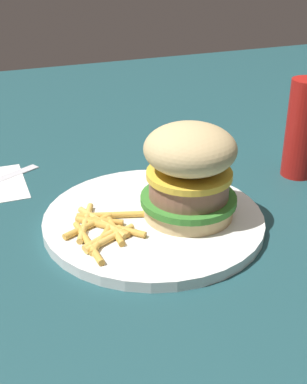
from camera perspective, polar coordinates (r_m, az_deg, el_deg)
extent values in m
plane|color=#1E474C|center=(0.58, -0.46, -4.34)|extent=(1.60, 1.60, 0.00)
cylinder|color=white|center=(0.59, 0.00, -3.12)|extent=(0.25, 0.25, 0.01)
cylinder|color=tan|center=(0.58, 3.92, -1.86)|extent=(0.10, 0.10, 0.02)
cylinder|color=#387F2D|center=(0.58, 3.96, -0.84)|extent=(0.11, 0.11, 0.01)
cylinder|color=#8E5B47|center=(0.57, 4.01, 0.52)|extent=(0.09, 0.09, 0.02)
cylinder|color=yellow|center=(0.56, 4.06, 1.89)|extent=(0.09, 0.09, 0.01)
ellipsoid|color=tan|center=(0.55, 4.16, 4.72)|extent=(0.10, 0.10, 0.05)
cylinder|color=gold|center=(0.58, -4.39, -2.54)|extent=(0.08, 0.03, 0.01)
cylinder|color=#E5B251|center=(0.54, -5.66, -5.06)|extent=(0.05, 0.03, 0.01)
cylinder|color=gold|center=(0.56, -4.84, -3.63)|extent=(0.03, 0.05, 0.01)
cylinder|color=gold|center=(0.54, -5.68, -5.10)|extent=(0.04, 0.05, 0.01)
cylinder|color=#E5B251|center=(0.57, -5.73, -3.36)|extent=(0.04, 0.08, 0.01)
cylinder|color=#E5B251|center=(0.57, -7.53, -3.36)|extent=(0.04, 0.07, 0.01)
cylinder|color=gold|center=(0.57, -5.99, -3.16)|extent=(0.05, 0.03, 0.01)
cylinder|color=#E5B251|center=(0.54, -4.84, -5.12)|extent=(0.06, 0.03, 0.01)
cylinder|color=gold|center=(0.56, -4.61, -4.07)|extent=(0.06, 0.06, 0.01)
cylinder|color=gold|center=(0.56, -7.16, -3.71)|extent=(0.06, 0.03, 0.01)
cylinder|color=gold|center=(0.54, -7.23, -5.54)|extent=(0.01, 0.08, 0.01)
cylinder|color=gold|center=(0.55, -4.23, -4.34)|extent=(0.01, 0.05, 0.01)
cube|color=silver|center=(0.73, -16.33, 1.63)|extent=(0.10, 0.06, 0.00)
cylinder|color=#B21914|center=(0.71, 16.13, 6.70)|extent=(0.04, 0.04, 0.13)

